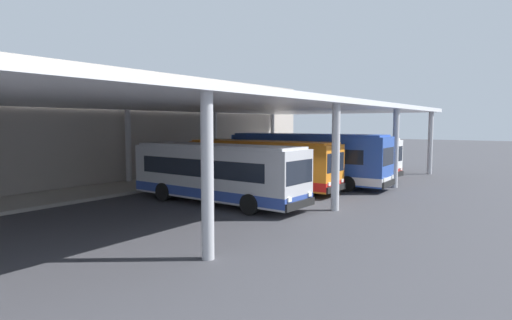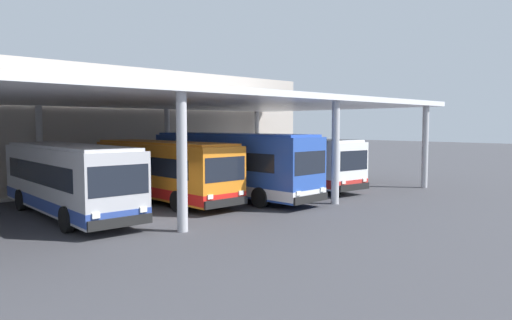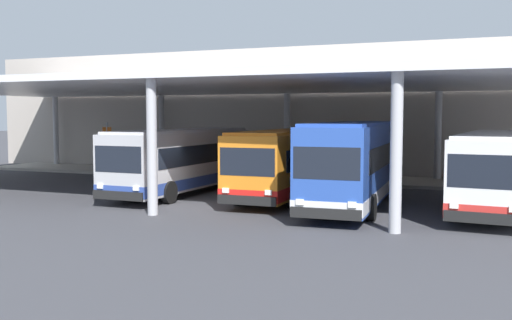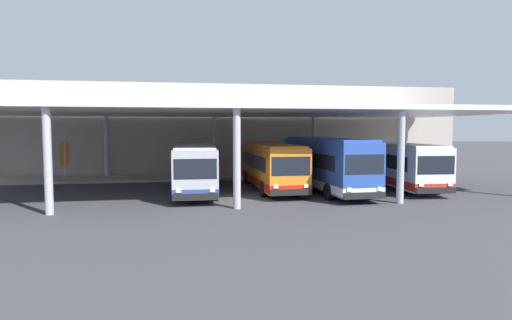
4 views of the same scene
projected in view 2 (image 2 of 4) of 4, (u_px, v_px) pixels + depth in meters
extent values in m
plane|color=#3D3D42|center=(149.00, 221.00, 19.50)|extent=(200.00, 200.00, 0.00)
cube|color=#A39E93|center=(51.00, 190.00, 28.14)|extent=(42.00, 4.50, 0.18)
cube|color=#ADA399|center=(31.00, 123.00, 30.23)|extent=(48.00, 1.60, 8.28)
cube|color=silver|center=(91.00, 97.00, 23.14)|extent=(40.00, 17.00, 0.30)
cylinder|color=#B2B2B7|center=(182.00, 163.00, 17.46)|extent=(0.40, 0.40, 5.25)
cylinder|color=#B2B2B7|center=(40.00, 148.00, 29.23)|extent=(0.40, 0.40, 5.25)
cylinder|color=#B2B2B7|center=(335.00, 153.00, 23.69)|extent=(0.40, 0.40, 5.25)
cylinder|color=#B2B2B7|center=(167.00, 144.00, 35.46)|extent=(0.40, 0.40, 5.25)
cylinder|color=#B2B2B7|center=(425.00, 147.00, 29.92)|extent=(0.40, 0.40, 5.25)
cylinder|color=#B2B2B7|center=(257.00, 141.00, 41.69)|extent=(0.40, 0.40, 5.25)
cube|color=#B7B7BC|center=(68.00, 178.00, 20.57)|extent=(2.72, 10.45, 2.70)
cube|color=#2D4799|center=(69.00, 200.00, 20.64)|extent=(2.75, 10.47, 0.50)
cube|color=black|center=(67.00, 171.00, 20.66)|extent=(2.72, 8.58, 0.90)
cube|color=black|center=(119.00, 180.00, 16.68)|extent=(2.30, 0.17, 1.10)
cube|color=black|center=(121.00, 222.00, 16.72)|extent=(2.45, 0.21, 0.36)
cube|color=silver|center=(67.00, 146.00, 20.47)|extent=(2.52, 10.03, 0.12)
cube|color=yellow|center=(118.00, 158.00, 16.64)|extent=(1.75, 0.16, 0.28)
cube|color=white|center=(96.00, 216.00, 16.11)|extent=(0.28, 0.09, 0.20)
cube|color=white|center=(143.00, 209.00, 17.30)|extent=(0.28, 0.09, 0.20)
cylinder|color=black|center=(66.00, 219.00, 17.44)|extent=(0.30, 1.01, 1.00)
cylinder|color=black|center=(127.00, 212.00, 19.05)|extent=(0.30, 1.01, 1.00)
cylinder|color=black|center=(21.00, 200.00, 22.00)|extent=(0.30, 1.01, 1.00)
cylinder|color=black|center=(73.00, 195.00, 23.61)|extent=(0.30, 1.01, 1.00)
cube|color=orange|center=(163.00, 169.00, 24.68)|extent=(2.66, 10.44, 2.70)
cube|color=red|center=(163.00, 188.00, 24.75)|extent=(2.68, 10.46, 0.50)
cube|color=black|center=(161.00, 163.00, 24.76)|extent=(2.67, 8.57, 0.90)
cube|color=black|center=(225.00, 169.00, 20.92)|extent=(2.30, 0.16, 1.10)
cube|color=black|center=(226.00, 203.00, 20.96)|extent=(2.45, 0.20, 0.36)
cube|color=orange|center=(162.00, 143.00, 24.57)|extent=(2.45, 10.02, 0.12)
cube|color=yellow|center=(224.00, 151.00, 20.88)|extent=(1.75, 0.15, 0.28)
cube|color=white|center=(210.00, 197.00, 20.33)|extent=(0.28, 0.08, 0.20)
cube|color=white|center=(241.00, 193.00, 21.56)|extent=(0.28, 0.08, 0.20)
cylinder|color=black|center=(178.00, 201.00, 21.59)|extent=(0.30, 1.00, 1.00)
cylinder|color=black|center=(219.00, 196.00, 23.27)|extent=(0.30, 1.00, 1.00)
cylinder|color=black|center=(117.00, 188.00, 26.00)|extent=(0.30, 1.00, 1.00)
cylinder|color=black|center=(155.00, 185.00, 27.68)|extent=(0.30, 1.00, 1.00)
cube|color=#284CA8|center=(231.00, 163.00, 25.96)|extent=(2.98, 11.30, 3.10)
cube|color=silver|center=(231.00, 185.00, 26.05)|extent=(3.00, 11.32, 0.50)
cube|color=black|center=(229.00, 158.00, 26.05)|extent=(2.93, 9.28, 0.90)
cube|color=black|center=(310.00, 163.00, 22.02)|extent=(2.30, 0.22, 1.10)
cube|color=black|center=(311.00, 199.00, 22.08)|extent=(2.45, 0.27, 0.36)
cube|color=#2A50B0|center=(231.00, 134.00, 25.84)|extent=(2.76, 10.84, 0.12)
cube|color=yellow|center=(309.00, 141.00, 21.96)|extent=(1.75, 0.20, 0.28)
cube|color=white|center=(298.00, 193.00, 21.43)|extent=(0.28, 0.09, 0.20)
cube|color=white|center=(322.00, 189.00, 22.70)|extent=(0.28, 0.09, 0.20)
cylinder|color=black|center=(260.00, 197.00, 22.75)|extent=(0.32, 1.01, 1.00)
cylinder|color=black|center=(293.00, 192.00, 24.48)|extent=(0.32, 1.01, 1.00)
cylinder|color=black|center=(181.00, 185.00, 27.38)|extent=(0.32, 1.01, 1.00)
cylinder|color=black|center=(213.00, 182.00, 29.10)|extent=(0.32, 1.01, 1.00)
cube|color=white|center=(291.00, 161.00, 30.21)|extent=(3.26, 10.56, 2.70)
cube|color=red|center=(291.00, 176.00, 30.29)|extent=(3.28, 10.58, 0.50)
cube|color=black|center=(290.00, 156.00, 30.31)|extent=(3.16, 8.69, 0.90)
cube|color=black|center=(353.00, 160.00, 26.15)|extent=(2.30, 0.29, 1.10)
cube|color=black|center=(354.00, 187.00, 26.19)|extent=(2.46, 0.34, 0.36)
cube|color=white|center=(291.00, 139.00, 30.11)|extent=(3.03, 10.13, 0.12)
cube|color=yellow|center=(353.00, 146.00, 26.12)|extent=(1.75, 0.25, 0.28)
cube|color=white|center=(343.00, 182.00, 25.62)|extent=(0.29, 0.10, 0.20)
cube|color=white|center=(364.00, 180.00, 26.73)|extent=(0.29, 0.10, 0.20)
cylinder|color=black|center=(313.00, 186.00, 27.02)|extent=(0.35, 1.02, 1.00)
cylinder|color=black|center=(342.00, 183.00, 28.53)|extent=(0.35, 1.02, 1.00)
cylinder|color=black|center=(249.00, 177.00, 31.79)|extent=(0.35, 1.02, 1.00)
cylinder|color=black|center=(277.00, 175.00, 33.30)|extent=(0.35, 1.02, 1.00)
cube|color=brown|center=(198.00, 170.00, 35.40)|extent=(1.80, 0.44, 0.08)
cube|color=brown|center=(197.00, 167.00, 35.53)|extent=(1.80, 0.06, 0.44)
cube|color=#2D2D33|center=(191.00, 174.00, 34.95)|extent=(0.10, 0.36, 0.45)
cube|color=#2D2D33|center=(206.00, 172.00, 35.89)|extent=(0.10, 0.36, 0.45)
cylinder|color=#33383D|center=(220.00, 168.00, 37.00)|extent=(0.48, 0.48, 0.90)
cylinder|color=black|center=(220.00, 162.00, 36.97)|extent=(0.52, 0.52, 0.08)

